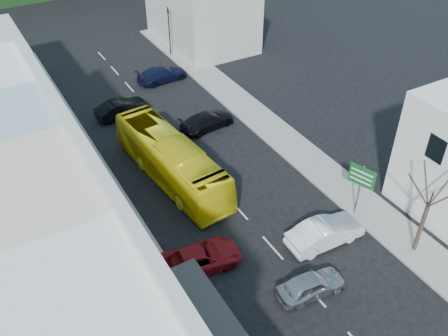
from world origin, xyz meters
TOP-DOWN VIEW (x-y plane):
  - ground at (0.00, 0.00)m, footprint 120.00×120.00m
  - sidewalk_left at (-7.50, 10.00)m, footprint 3.00×52.00m
  - sidewalk_right at (7.50, 10.00)m, footprint 3.00×52.00m
  - shopfront_row at (-12.49, 5.00)m, footprint 8.25×30.00m
  - distant_block_right at (11.00, 30.00)m, footprint 8.00×12.00m
  - bus at (-2.39, 9.31)m, footprint 3.61×11.79m
  - car_silver at (-0.18, -3.89)m, footprint 4.53×2.15m
  - car_white at (3.00, -1.18)m, footprint 4.45×1.93m
  - car_red at (-4.52, 0.91)m, footprint 4.78×2.39m
  - car_black_near at (3.00, 14.01)m, footprint 4.70×2.41m
  - car_black_far at (-2.40, 19.38)m, footprint 4.57×2.27m
  - car_navy_far at (3.25, 23.58)m, footprint 4.61×2.14m
  - pedestrian_left at (-6.86, 0.89)m, footprint 0.47×0.65m
  - direction_sign at (6.40, -0.16)m, footprint 1.28×1.90m
  - street_tree at (7.34, -4.46)m, footprint 3.53×3.53m
  - traffic_signal at (6.46, 28.56)m, footprint 0.58×1.05m

SIDE VIEW (x-z plane):
  - ground at x=0.00m, z-range 0.00..0.00m
  - sidewalk_left at x=-7.50m, z-range 0.00..0.15m
  - sidewalk_right at x=7.50m, z-range 0.00..0.15m
  - car_silver at x=-0.18m, z-range 0.00..1.40m
  - car_white at x=3.00m, z-range 0.00..1.40m
  - car_red at x=-4.52m, z-range 0.00..1.40m
  - car_black_near at x=3.00m, z-range 0.00..1.40m
  - car_black_far at x=-2.40m, z-range 0.00..1.40m
  - car_navy_far at x=3.25m, z-range 0.00..1.40m
  - pedestrian_left at x=-6.86m, z-range 0.15..1.85m
  - bus at x=-2.39m, z-range 0.00..3.10m
  - direction_sign at x=6.40m, z-range 0.00..3.96m
  - traffic_signal at x=6.46m, z-range 0.00..5.11m
  - distant_block_right at x=11.00m, z-range 0.00..7.00m
  - street_tree at x=7.34m, z-range 0.00..7.13m
  - shopfront_row at x=-12.49m, z-range 0.00..8.00m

